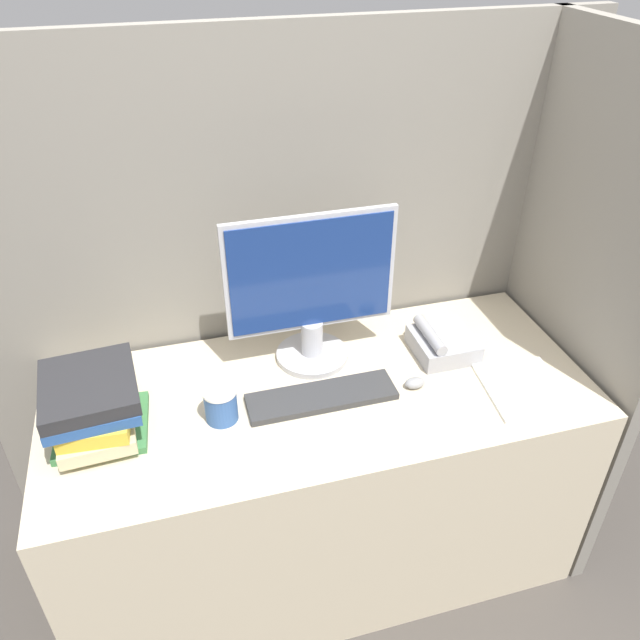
{
  "coord_description": "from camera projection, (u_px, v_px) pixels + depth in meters",
  "views": [
    {
      "loc": [
        -0.37,
        -1.0,
        1.96
      ],
      "look_at": [
        0.01,
        0.37,
        0.98
      ],
      "focal_mm": 35.0,
      "sensor_mm": 36.0,
      "label": 1
    }
  ],
  "objects": [
    {
      "name": "cubicle_panel_right",
      "position": [
        569.0,
        316.0,
        1.98
      ],
      "size": [
        0.04,
        0.74,
        1.7
      ],
      "color": "gray",
      "rests_on": "ground_plane"
    },
    {
      "name": "mouse",
      "position": [
        415.0,
        383.0,
        1.83
      ],
      "size": [
        0.06,
        0.04,
        0.03
      ],
      "color": "gray",
      "rests_on": "desk"
    },
    {
      "name": "keyboard",
      "position": [
        322.0,
        397.0,
        1.78
      ],
      "size": [
        0.43,
        0.12,
        0.02
      ],
      "color": "#333333",
      "rests_on": "desk"
    },
    {
      "name": "book_stack",
      "position": [
        94.0,
        406.0,
        1.63
      ],
      "size": [
        0.26,
        0.3,
        0.17
      ],
      "color": "#38723F",
      "rests_on": "desk"
    },
    {
      "name": "paper_pile",
      "position": [
        524.0,
        388.0,
        1.82
      ],
      "size": [
        0.25,
        0.28,
        0.01
      ],
      "color": "white",
      "rests_on": "desk"
    },
    {
      "name": "desk",
      "position": [
        320.0,
        478.0,
        2.04
      ],
      "size": [
        1.59,
        0.68,
        0.76
      ],
      "color": "beige",
      "rests_on": "ground_plane"
    },
    {
      "name": "monitor",
      "position": [
        311.0,
        294.0,
        1.82
      ],
      "size": [
        0.5,
        0.22,
        0.48
      ],
      "color": "#B7B7BC",
      "rests_on": "desk"
    },
    {
      "name": "desk_telephone",
      "position": [
        442.0,
        343.0,
        1.95
      ],
      "size": [
        0.18,
        0.19,
        0.1
      ],
      "color": "#99999E",
      "rests_on": "desk"
    },
    {
      "name": "cubicle_panel_rear",
      "position": [
        290.0,
        297.0,
        2.07
      ],
      "size": [
        1.99,
        0.04,
        1.7
      ],
      "color": "gray",
      "rests_on": "ground_plane"
    },
    {
      "name": "ground_plane",
      "position": [
        349.0,
        639.0,
        1.98
      ],
      "size": [
        12.0,
        12.0,
        0.0
      ],
      "primitive_type": "plane",
      "color": "#423D38"
    },
    {
      "name": "coffee_cup",
      "position": [
        221.0,
        404.0,
        1.7
      ],
      "size": [
        0.09,
        0.09,
        0.1
      ],
      "color": "#335999",
      "rests_on": "desk"
    }
  ]
}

